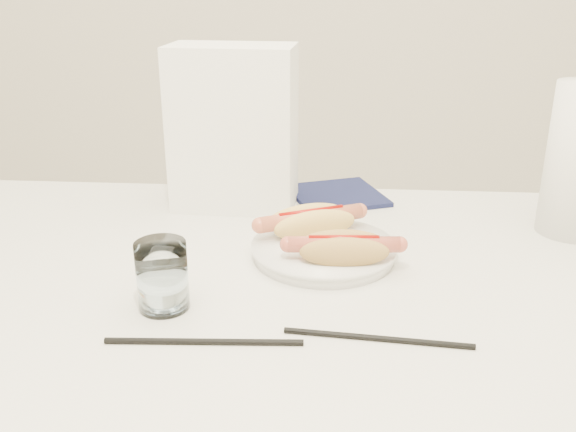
# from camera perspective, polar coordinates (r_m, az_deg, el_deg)

# --- Properties ---
(table) EXTENTS (1.20, 0.80, 0.75)m
(table) POSITION_cam_1_polar(r_m,az_deg,el_deg) (0.85, -0.00, -9.97)
(table) COLOR silver
(table) RESTS_ON ground
(plate) EXTENTS (0.21, 0.21, 0.02)m
(plate) POSITION_cam_1_polar(r_m,az_deg,el_deg) (0.90, 3.27, -3.28)
(plate) COLOR white
(plate) RESTS_ON table
(hotdog_left) EXTENTS (0.16, 0.11, 0.04)m
(hotdog_left) POSITION_cam_1_polar(r_m,az_deg,el_deg) (0.93, 2.11, -0.56)
(hotdog_left) COLOR #F0C260
(hotdog_left) RESTS_ON plate
(hotdog_right) EXTENTS (0.15, 0.07, 0.04)m
(hotdog_right) POSITION_cam_1_polar(r_m,az_deg,el_deg) (0.85, 5.07, -2.98)
(hotdog_right) COLOR tan
(hotdog_right) RESTS_ON plate
(water_glass) EXTENTS (0.06, 0.06, 0.09)m
(water_glass) POSITION_cam_1_polar(r_m,az_deg,el_deg) (0.77, -11.36, -5.35)
(water_glass) COLOR white
(water_glass) RESTS_ON table
(chopstick_near) EXTENTS (0.22, 0.02, 0.01)m
(chopstick_near) POSITION_cam_1_polar(r_m,az_deg,el_deg) (0.71, -7.65, -11.24)
(chopstick_near) COLOR black
(chopstick_near) RESTS_ON table
(chopstick_far) EXTENTS (0.21, 0.03, 0.01)m
(chopstick_far) POSITION_cam_1_polar(r_m,az_deg,el_deg) (0.72, 8.16, -10.94)
(chopstick_far) COLOR black
(chopstick_far) RESTS_ON table
(napkin_box) EXTENTS (0.21, 0.13, 0.27)m
(napkin_box) POSITION_cam_1_polar(r_m,az_deg,el_deg) (1.06, -4.96, 7.92)
(napkin_box) COLOR white
(napkin_box) RESTS_ON table
(navy_napkin) EXTENTS (0.20, 0.20, 0.01)m
(navy_napkin) POSITION_cam_1_polar(r_m,az_deg,el_deg) (1.14, 4.46, 1.90)
(navy_napkin) COLOR #13173C
(navy_napkin) RESTS_ON table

